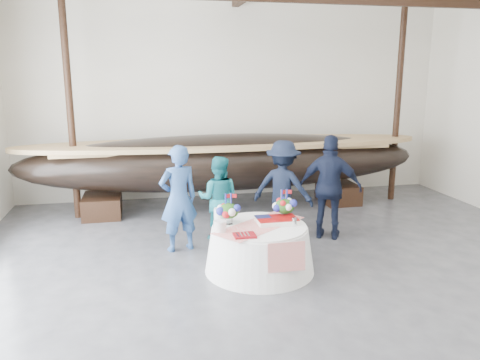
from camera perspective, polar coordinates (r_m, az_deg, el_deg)
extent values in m
cube|color=#3D3D42|center=(6.03, 10.99, -15.80)|extent=(10.00, 12.00, 0.01)
cube|color=silver|center=(11.08, -0.69, 9.65)|extent=(10.00, 0.02, 4.50)
cylinder|color=black|center=(9.76, -20.04, 8.45)|extent=(0.14, 0.14, 4.50)
cylinder|color=black|center=(11.20, 18.68, 9.02)|extent=(0.14, 0.14, 4.50)
cube|color=black|center=(10.04, -16.42, -3.01)|extent=(0.76, 0.97, 0.43)
cube|color=black|center=(10.90, 11.87, -1.52)|extent=(0.76, 0.97, 0.43)
ellipsoid|color=black|center=(9.97, -1.71, 2.20)|extent=(8.65, 1.73, 1.19)
cube|color=#9E7A4C|center=(9.92, -1.72, 4.04)|extent=(6.92, 1.13, 0.06)
cone|color=white|center=(7.00, 2.39, -8.39)|extent=(1.62, 1.62, 0.67)
cylinder|color=white|center=(6.88, 2.42, -5.71)|extent=(1.37, 1.37, 0.04)
cube|color=red|center=(6.88, 2.42, -5.53)|extent=(1.53, 1.33, 0.01)
cube|color=white|center=(6.99, 4.50, -4.98)|extent=(0.60, 0.40, 0.07)
cylinder|color=white|center=(6.59, -2.47, -5.66)|extent=(0.18, 0.18, 0.16)
cylinder|color=white|center=(7.04, -2.47, -4.27)|extent=(0.18, 0.18, 0.20)
cube|color=#65090B|center=(6.41, 0.56, -6.78)|extent=(0.30, 0.24, 0.03)
cone|color=silver|center=(6.88, 6.63, -5.09)|extent=(0.09, 0.09, 0.12)
imported|color=#2A4E87|center=(7.68, -7.50, -2.25)|extent=(0.73, 0.58, 1.76)
imported|color=teal|center=(8.16, -2.66, -2.26)|extent=(0.87, 0.77, 1.49)
imported|color=black|center=(8.48, 5.26, -0.93)|extent=(1.28, 1.14, 1.72)
imported|color=black|center=(8.33, 10.93, -0.89)|extent=(1.17, 0.90, 1.85)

